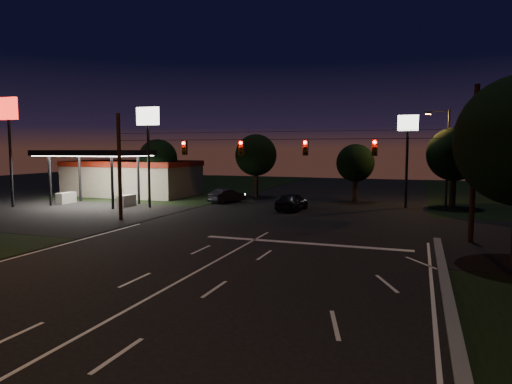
% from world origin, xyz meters
% --- Properties ---
extents(ground, '(140.00, 140.00, 0.00)m').
position_xyz_m(ground, '(0.00, 0.00, 0.00)').
color(ground, black).
rests_on(ground, ground).
extents(cross_street_left, '(20.00, 16.00, 0.02)m').
position_xyz_m(cross_street_left, '(-20.00, 16.00, 0.00)').
color(cross_street_left, black).
rests_on(cross_street_left, ground).
extents(center_line, '(0.14, 40.00, 0.01)m').
position_xyz_m(center_line, '(0.00, -6.00, 0.01)').
color(center_line, silver).
rests_on(center_line, ground).
extents(stop_bar, '(12.00, 0.50, 0.01)m').
position_xyz_m(stop_bar, '(3.00, 11.50, 0.01)').
color(stop_bar, silver).
rests_on(stop_bar, ground).
extents(utility_pole_right, '(0.30, 0.30, 9.00)m').
position_xyz_m(utility_pole_right, '(12.00, 15.00, 0.00)').
color(utility_pole_right, black).
rests_on(utility_pole_right, ground).
extents(utility_pole_left, '(0.28, 0.28, 8.00)m').
position_xyz_m(utility_pole_left, '(-12.00, 15.00, 0.00)').
color(utility_pole_left, black).
rests_on(utility_pole_left, ground).
extents(signal_span, '(24.00, 0.40, 1.56)m').
position_xyz_m(signal_span, '(-0.00, 14.96, 5.50)').
color(signal_span, black).
rests_on(signal_span, ground).
extents(gas_station, '(14.20, 16.10, 5.25)m').
position_xyz_m(gas_station, '(-21.86, 30.39, 2.38)').
color(gas_station, gray).
rests_on(gas_station, ground).
extents(pole_sign_left_near, '(2.20, 0.30, 9.10)m').
position_xyz_m(pole_sign_left_near, '(-14.00, 22.00, 6.98)').
color(pole_sign_left_near, black).
rests_on(pole_sign_left_near, ground).
extents(pole_sign_left_far, '(2.00, 0.30, 10.00)m').
position_xyz_m(pole_sign_left_far, '(-26.00, 18.00, 7.61)').
color(pole_sign_left_far, black).
rests_on(pole_sign_left_far, ground).
extents(pole_sign_right, '(1.80, 0.30, 8.40)m').
position_xyz_m(pole_sign_right, '(8.00, 30.00, 6.24)').
color(pole_sign_right, black).
rests_on(pole_sign_right, ground).
extents(street_light_right_far, '(2.20, 0.35, 9.00)m').
position_xyz_m(street_light_right_far, '(11.24, 32.00, 5.24)').
color(street_light_right_far, black).
rests_on(street_light_right_far, ground).
extents(tree_far_a, '(4.20, 4.20, 6.42)m').
position_xyz_m(tree_far_a, '(-17.98, 30.12, 4.26)').
color(tree_far_a, black).
rests_on(tree_far_a, ground).
extents(tree_far_b, '(4.60, 4.60, 6.98)m').
position_xyz_m(tree_far_b, '(-7.98, 34.13, 4.61)').
color(tree_far_b, black).
rests_on(tree_far_b, ground).
extents(tree_far_c, '(3.80, 3.80, 5.86)m').
position_xyz_m(tree_far_c, '(3.02, 33.10, 3.90)').
color(tree_far_c, black).
rests_on(tree_far_c, ground).
extents(tree_far_d, '(4.80, 4.80, 7.30)m').
position_xyz_m(tree_far_d, '(12.02, 31.13, 4.83)').
color(tree_far_d, black).
rests_on(tree_far_d, ground).
extents(car_oncoming_a, '(2.15, 4.72, 1.57)m').
position_xyz_m(car_oncoming_a, '(-1.32, 24.77, 0.78)').
color(car_oncoming_a, black).
rests_on(car_oncoming_a, ground).
extents(car_oncoming_b, '(2.78, 4.40, 1.37)m').
position_xyz_m(car_oncoming_b, '(-9.00, 28.20, 0.68)').
color(car_oncoming_b, black).
rests_on(car_oncoming_b, ground).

